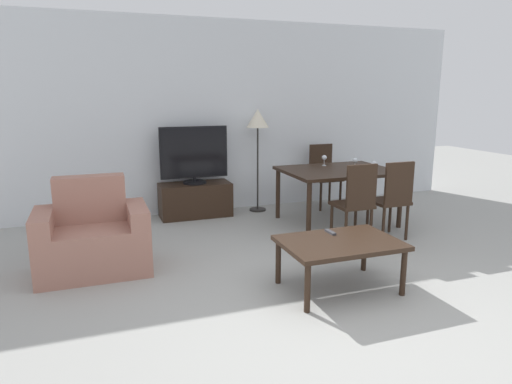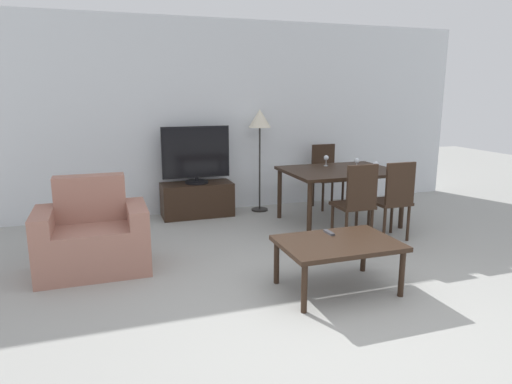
% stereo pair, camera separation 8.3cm
% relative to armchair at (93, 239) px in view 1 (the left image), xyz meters
% --- Properties ---
extents(ground_plane, '(18.00, 18.00, 0.00)m').
position_rel_armchair_xyz_m(ground_plane, '(1.86, -1.78, -0.32)').
color(ground_plane, '#9E9E99').
extents(wall_back, '(7.59, 0.06, 2.70)m').
position_rel_armchair_xyz_m(wall_back, '(1.86, 1.92, 1.03)').
color(wall_back, silver).
rests_on(wall_back, ground_plane).
extents(armchair, '(1.03, 0.68, 0.91)m').
position_rel_armchair_xyz_m(armchair, '(0.00, 0.00, 0.00)').
color(armchair, '#9E6B5B').
rests_on(armchair, ground_plane).
extents(tv_stand, '(0.98, 0.44, 0.47)m').
position_rel_armchair_xyz_m(tv_stand, '(1.36, 1.63, -0.09)').
color(tv_stand, black).
rests_on(tv_stand, ground_plane).
extents(tv, '(0.93, 0.32, 0.78)m').
position_rel_armchair_xyz_m(tv, '(1.36, 1.63, 0.54)').
color(tv, black).
rests_on(tv, tv_stand).
extents(coffee_table, '(1.02, 0.71, 0.45)m').
position_rel_armchair_xyz_m(coffee_table, '(2.02, -1.18, 0.08)').
color(coffee_table, black).
rests_on(coffee_table, ground_plane).
extents(dining_table, '(1.41, 1.07, 0.72)m').
position_rel_armchair_xyz_m(dining_table, '(3.06, 0.68, 0.33)').
color(dining_table, black).
rests_on(dining_table, ground_plane).
extents(dining_chair_near, '(0.40, 0.40, 0.94)m').
position_rel_armchair_xyz_m(dining_chair_near, '(2.81, -0.16, 0.20)').
color(dining_chair_near, black).
rests_on(dining_chair_near, ground_plane).
extents(dining_chair_far, '(0.40, 0.40, 0.94)m').
position_rel_armchair_xyz_m(dining_chair_far, '(3.30, 1.53, 0.20)').
color(dining_chair_far, black).
rests_on(dining_chair_far, ground_plane).
extents(dining_chair_near_right, '(0.40, 0.40, 0.94)m').
position_rel_armchair_xyz_m(dining_chair_near_right, '(3.30, -0.16, 0.20)').
color(dining_chair_near_right, black).
rests_on(dining_chair_near_right, ground_plane).
extents(floor_lamp, '(0.32, 0.32, 1.47)m').
position_rel_armchair_xyz_m(floor_lamp, '(2.29, 1.63, 0.94)').
color(floor_lamp, black).
rests_on(floor_lamp, ground_plane).
extents(remote_primary, '(0.04, 0.15, 0.02)m').
position_rel_armchair_xyz_m(remote_primary, '(2.05, -0.96, 0.13)').
color(remote_primary, '#38383D').
rests_on(remote_primary, coffee_table).
extents(wine_glass_left, '(0.07, 0.07, 0.15)m').
position_rel_armchair_xyz_m(wine_glass_left, '(3.36, 0.32, 0.50)').
color(wine_glass_left, silver).
rests_on(wine_glass_left, dining_table).
extents(wine_glass_center, '(0.07, 0.07, 0.15)m').
position_rel_armchair_xyz_m(wine_glass_center, '(3.28, 0.64, 0.50)').
color(wine_glass_center, silver).
rests_on(wine_glass_center, dining_table).
extents(wine_glass_right, '(0.07, 0.07, 0.15)m').
position_rel_armchair_xyz_m(wine_glass_right, '(3.03, 1.01, 0.50)').
color(wine_glass_right, silver).
rests_on(wine_glass_right, dining_table).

